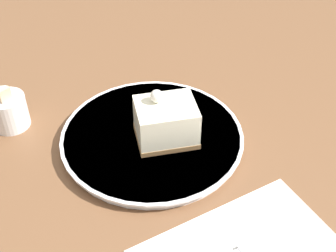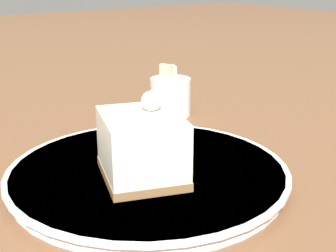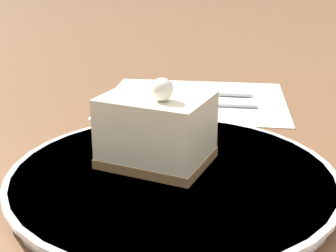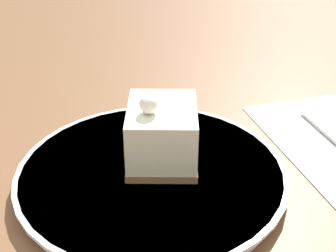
# 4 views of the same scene
# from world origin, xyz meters

# --- Properties ---
(ground_plane) EXTENTS (4.00, 4.00, 0.00)m
(ground_plane) POSITION_xyz_m (0.00, 0.00, 0.00)
(ground_plane) COLOR brown
(plate) EXTENTS (0.29, 0.29, 0.02)m
(plate) POSITION_xyz_m (0.01, 0.02, 0.01)
(plate) COLOR white
(plate) RESTS_ON ground_plane
(cake_slice) EXTENTS (0.10, 0.11, 0.08)m
(cake_slice) POSITION_xyz_m (-0.01, 0.01, 0.05)
(cake_slice) COLOR olive
(cake_slice) RESTS_ON plate
(knife) EXTENTS (0.02, 0.17, 0.00)m
(knife) POSITION_xyz_m (-0.23, 0.02, 0.00)
(knife) COLOR #B2B2B7
(knife) RESTS_ON napkin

